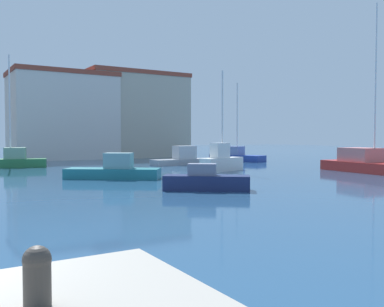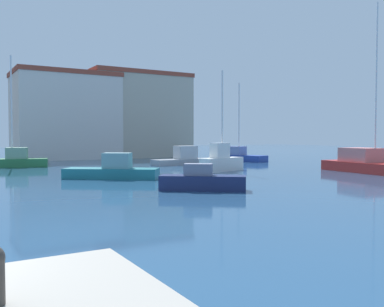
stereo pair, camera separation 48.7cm
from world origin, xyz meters
name	(u,v)px [view 1 (the left image)]	position (x,y,z in m)	size (l,w,h in m)	color
water	(174,173)	(15.00, 20.00, 0.00)	(160.00, 160.00, 0.00)	navy
mooring_bollard	(37,274)	(1.39, -1.98, 1.31)	(0.26, 0.26, 0.55)	#38332D
sailboat_green_center_channel	(12,160)	(6.19, 31.52, 0.61)	(5.76, 2.92, 9.19)	#28703D
sailboat_red_mid_harbor	(371,163)	(27.06, 13.06, 0.64)	(3.57, 8.40, 11.75)	#B22823
motorboat_grey_far_left	(185,159)	(20.11, 27.16, 0.55)	(6.44, 1.94, 1.70)	gray
motorboat_navy_distant_north	(206,181)	(11.64, 10.81, 0.44)	(3.92, 3.40, 1.26)	#19234C
sailboat_blue_outer_mooring	(236,155)	(27.47, 29.23, 0.58)	(3.57, 6.19, 8.05)	#233D93
motorboat_teal_far_right	(114,171)	(9.98, 18.38, 0.48)	(5.51, 4.66, 1.56)	#1E707A
sailboat_white_distant_east	(222,160)	(18.71, 19.45, 0.79)	(4.13, 2.21, 7.35)	white
warehouse_block	(62,116)	(13.35, 43.03, 4.88)	(11.24, 7.80, 9.74)	beige
yacht_club	(135,115)	(22.16, 42.79, 5.19)	(12.44, 6.87, 10.37)	#B2A893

